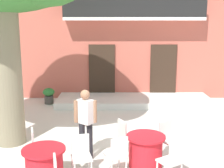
# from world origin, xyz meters

# --- Properties ---
(ground_plane) EXTENTS (120.00, 120.00, 0.00)m
(ground_plane) POSITION_xyz_m (0.00, 0.00, 0.00)
(ground_plane) COLOR silver
(building_facade) EXTENTS (13.00, 5.09, 7.50)m
(building_facade) POSITION_xyz_m (0.72, 6.99, 3.75)
(building_facade) COLOR #BC5B4C
(building_facade) RESTS_ON ground
(entrance_step_platform) EXTENTS (6.11, 1.85, 0.25)m
(entrance_step_platform) POSITION_xyz_m (0.72, 4.08, 0.12)
(entrance_step_platform) COLOR silver
(entrance_step_platform) RESTS_ON ground
(cafe_table_near_tree) EXTENTS (0.86, 0.86, 0.76)m
(cafe_table_near_tree) POSITION_xyz_m (-1.49, -1.99, 0.39)
(cafe_table_near_tree) COLOR red
(cafe_table_near_tree) RESTS_ON ground
(cafe_chair_near_tree_1) EXTENTS (0.49, 0.49, 0.91)m
(cafe_chair_near_tree_1) POSITION_xyz_m (-0.79, -1.72, 0.53)
(cafe_chair_near_tree_1) COLOR silver
(cafe_chair_near_tree_1) RESTS_ON ground
(cafe_chair_near_tree_2) EXTENTS (0.50, 0.50, 0.91)m
(cafe_chair_near_tree_2) POSITION_xyz_m (-1.79, -1.29, 0.53)
(cafe_chair_near_tree_2) COLOR silver
(cafe_chair_near_tree_2) RESTS_ON ground
(cafe_table_middle) EXTENTS (0.86, 0.86, 0.76)m
(cafe_table_middle) POSITION_xyz_m (0.59, -1.31, 0.39)
(cafe_table_middle) COLOR red
(cafe_table_middle) RESTS_ON ground
(cafe_chair_middle_0) EXTENTS (0.55, 0.55, 0.91)m
(cafe_chair_middle_0) POSITION_xyz_m (1.07, -1.90, 0.53)
(cafe_chair_middle_0) COLOR silver
(cafe_chair_middle_0) RESTS_ON ground
(cafe_chair_middle_1) EXTENTS (0.55, 0.55, 0.91)m
(cafe_chair_middle_1) POSITION_xyz_m (1.18, -0.83, 0.53)
(cafe_chair_middle_1) COLOR silver
(cafe_chair_middle_1) RESTS_ON ground
(cafe_chair_middle_2) EXTENTS (0.54, 0.54, 0.91)m
(cafe_chair_middle_2) POSITION_xyz_m (0.19, -0.67, 0.53)
(cafe_chair_middle_2) COLOR silver
(cafe_chair_middle_2) RESTS_ON ground
(cafe_chair_middle_3) EXTENTS (0.54, 0.54, 0.91)m
(cafe_chair_middle_3) POSITION_xyz_m (-0.05, -1.71, 0.53)
(cafe_chair_middle_3) COLOR silver
(cafe_chair_middle_3) RESTS_ON ground
(ground_planter_left) EXTENTS (0.46, 0.46, 0.64)m
(ground_planter_left) POSITION_xyz_m (-2.68, 4.08, 0.36)
(ground_planter_left) COLOR #47423D
(ground_planter_left) RESTS_ON ground
(pedestrian_near_entrance) EXTENTS (0.53, 0.38, 1.69)m
(pedestrian_near_entrance) POSITION_xyz_m (-0.76, -0.88, 0.96)
(pedestrian_near_entrance) COLOR #232328
(pedestrian_near_entrance) RESTS_ON ground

